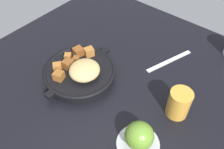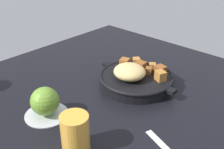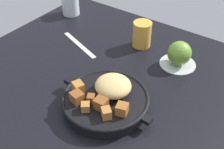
# 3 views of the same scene
# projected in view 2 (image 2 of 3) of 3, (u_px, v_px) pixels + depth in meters

# --- Properties ---
(ground_plane) EXTENTS (1.03, 0.91, 0.02)m
(ground_plane) POSITION_uv_depth(u_px,v_px,m) (129.00, 97.00, 0.84)
(ground_plane) COLOR black
(cast_iron_skillet) EXTENTS (0.28, 0.24, 0.08)m
(cast_iron_skillet) POSITION_uv_depth(u_px,v_px,m) (136.00, 77.00, 0.88)
(cast_iron_skillet) COLOR black
(cast_iron_skillet) RESTS_ON ground_plane
(saucer_plate) EXTENTS (0.12, 0.12, 0.01)m
(saucer_plate) POSITION_uv_depth(u_px,v_px,m) (47.00, 114.00, 0.74)
(saucer_plate) COLOR #B7BABF
(saucer_plate) RESTS_ON ground_plane
(red_apple) EXTENTS (0.08, 0.08, 0.08)m
(red_apple) POSITION_uv_depth(u_px,v_px,m) (45.00, 101.00, 0.72)
(red_apple) COLOR olive
(red_apple) RESTS_ON saucer_plate
(juice_glass_amber) EXTENTS (0.07, 0.07, 0.09)m
(juice_glass_amber) POSITION_uv_depth(u_px,v_px,m) (75.00, 133.00, 0.61)
(juice_glass_amber) COLOR gold
(juice_glass_amber) RESTS_ON ground_plane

